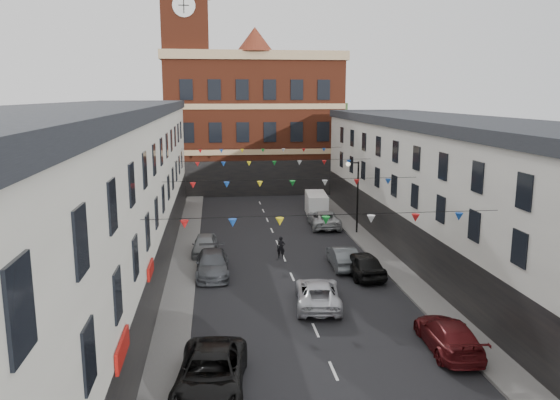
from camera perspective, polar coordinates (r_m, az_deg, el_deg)
name	(u,v)px	position (r m, az deg, el deg)	size (l,w,h in m)	color
ground	(302,300)	(30.94, 2.35, -10.41)	(160.00, 160.00, 0.00)	black
pavement_left	(179,292)	(32.49, -10.50, -9.39)	(1.80, 64.00, 0.15)	#605E5B
pavement_right	(409,282)	(34.44, 13.33, -8.32)	(1.80, 64.00, 0.15)	#605E5B
terrace_left	(81,208)	(30.83, -20.04, -0.79)	(8.40, 56.00, 10.70)	beige
terrace_right	(499,206)	(34.34, 21.92, -0.62)	(8.40, 56.00, 9.70)	silver
civic_building	(252,121)	(66.61, -2.90, 8.24)	(20.60, 13.30, 18.50)	maroon
clock_tower	(187,61)	(63.59, -9.73, 14.10)	(5.60, 5.60, 30.00)	maroon
distant_hill	(218,134)	(90.65, -6.52, 6.91)	(40.00, 14.00, 10.00)	#345326
street_lamp	(355,187)	(44.51, 7.83, 1.32)	(1.10, 0.36, 6.00)	black
car_left_c	(211,374)	(22.01, -7.24, -17.59)	(2.59, 5.63, 1.56)	black
car_left_d	(212,264)	(35.02, -7.08, -6.64)	(2.06, 5.06, 1.47)	#474A50
car_left_e	(205,245)	(39.47, -7.85, -4.65)	(1.71, 4.24, 1.45)	gray
car_right_c	(448,335)	(26.19, 17.18, -13.33)	(2.00, 4.91, 1.42)	#561114
car_right_d	(362,264)	(34.97, 8.54, -6.60)	(1.88, 4.68, 1.60)	black
car_right_e	(343,257)	(36.49, 6.58, -5.93)	(1.52, 4.37, 1.44)	#555A5E
car_right_f	(324,219)	(47.26, 4.61, -1.98)	(2.41, 5.22, 1.45)	#B0B3B5
moving_car	(318,293)	(30.01, 3.98, -9.69)	(2.32, 5.03, 1.40)	silver
white_van	(316,204)	(51.82, 3.81, -0.45)	(1.82, 4.73, 2.09)	white
pedestrian	(281,247)	(38.20, 0.10, -4.98)	(0.57, 0.37, 1.56)	black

